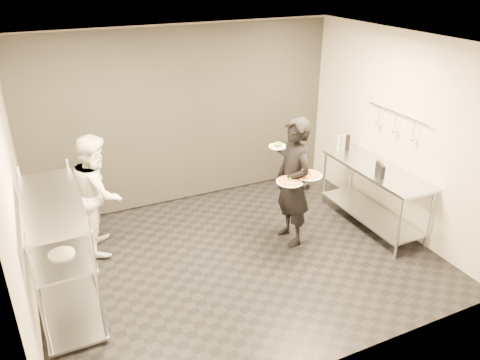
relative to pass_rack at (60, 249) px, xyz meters
name	(u,v)px	position (x,y,z in m)	size (l,w,h in m)	color
room_shell	(203,133)	(2.15, 1.18, 0.63)	(5.00, 4.00, 2.80)	black
pass_rack	(60,249)	(0.00, 0.00, 0.00)	(0.60, 1.60, 1.50)	silver
prep_counter	(374,187)	(4.33, 0.00, -0.14)	(0.60, 1.80, 0.92)	silver
utensil_rail	(396,124)	(4.58, 0.00, 0.78)	(0.07, 1.20, 0.31)	silver
waiter	(293,183)	(3.02, 0.13, 0.13)	(0.66, 0.43, 1.80)	black
chef	(98,193)	(0.60, 1.10, 0.05)	(0.79, 0.62, 1.63)	white
pizza_plate_near	(290,181)	(2.86, -0.06, 0.27)	(0.36, 0.36, 0.05)	white
pizza_plate_far	(309,175)	(3.15, -0.06, 0.31)	(0.35, 0.35, 0.05)	white
salad_plate	(278,145)	(2.95, 0.44, 0.58)	(0.25, 0.25, 0.07)	white
pos_monitor	(380,170)	(4.21, -0.21, 0.24)	(0.05, 0.24, 0.17)	black
bottle_green	(339,143)	(4.24, 0.79, 0.28)	(0.07, 0.07, 0.25)	gray
bottle_clear	(343,143)	(4.32, 0.80, 0.26)	(0.07, 0.07, 0.23)	gray
bottle_dark	(348,142)	(4.42, 0.80, 0.26)	(0.07, 0.07, 0.23)	black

